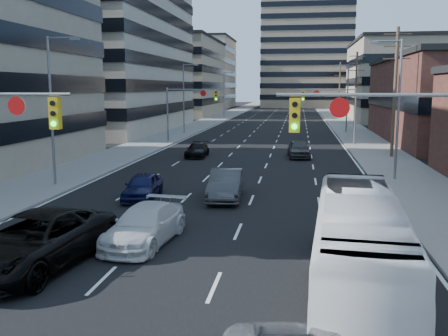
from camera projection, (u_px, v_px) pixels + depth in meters
road_surface at (284, 109)px, 136.52m from camera, size 18.00×300.00×0.02m
sidewalk_left at (242, 109)px, 138.19m from camera, size 5.00×300.00×0.15m
sidewalk_right at (326, 110)px, 134.82m from camera, size 5.00×300.00×0.15m
office_left_mid at (76, 30)px, 69.90m from camera, size 26.00×34.00×28.00m
office_left_far at (170, 78)px, 109.47m from camera, size 20.00×30.00×16.00m
office_right_far at (415, 82)px, 90.74m from camera, size 22.00×28.00×14.00m
apartment_tower at (307, 10)px, 150.52m from camera, size 26.00×26.00×58.00m
bg_block_left at (191, 74)px, 148.78m from camera, size 24.00×24.00×20.00m
bg_block_right at (406, 87)px, 130.87m from camera, size 22.00×22.00×12.00m
signal_near_right at (402, 142)px, 15.64m from camera, size 6.59×0.33×6.00m
signal_far_left at (188, 103)px, 53.98m from camera, size 6.09×0.33×6.00m
signal_far_right at (333, 104)px, 51.73m from camera, size 6.09×0.33×6.00m
utility_pole_block at (395, 90)px, 42.05m from camera, size 2.20×0.28×11.00m
utility_pole_midblock at (356, 89)px, 71.33m from camera, size 2.20×0.28×11.00m
utility_pole_distant at (339, 89)px, 100.62m from camera, size 2.20×0.28×11.00m
streetlight_left_near at (53, 104)px, 29.85m from camera, size 2.03×0.22×9.00m
streetlight_left_mid at (185, 95)px, 64.01m from camera, size 2.03×0.22×9.00m
streetlight_left_far at (225, 92)px, 98.18m from camera, size 2.03×0.22×9.00m
streetlight_right_near at (396, 103)px, 31.70m from camera, size 2.03×0.22×9.00m
streetlight_right_far at (346, 95)px, 65.87m from camera, size 2.03×0.22×9.00m
black_pickup at (35, 241)px, 16.78m from camera, size 3.92×6.99×1.85m
white_van at (145, 225)px, 19.39m from camera, size 2.58×5.27×1.47m
transit_bus at (359, 244)px, 14.79m from camera, size 3.16×10.55×2.90m
sedan_blue at (143, 186)px, 27.13m from camera, size 1.96×4.26×1.41m
sedan_grey_center at (226, 185)px, 27.10m from camera, size 1.94×4.91×1.59m
sedan_black_far at (197, 150)px, 43.58m from camera, size 1.88×4.29×1.23m
sedan_grey_right at (299, 149)px, 43.18m from camera, size 2.17×4.61×1.53m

